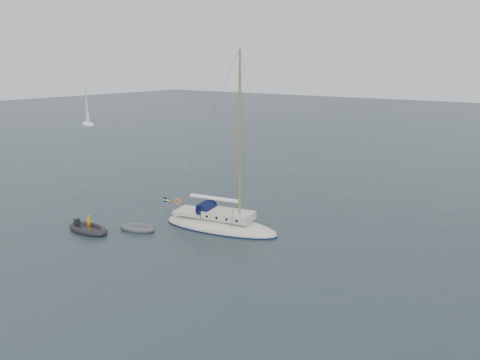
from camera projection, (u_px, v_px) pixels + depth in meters
The scene contains 5 objects.
ground at pixel (241, 250), 33.71m from camera, with size 300.00×300.00×0.00m, color black.
sailboat at pixel (220, 216), 37.64m from camera, with size 10.34×3.10×14.73m.
dinghy at pixel (137, 228), 37.54m from camera, with size 3.09×1.40×0.44m.
rib at pixel (88, 229), 37.28m from camera, with size 4.09×1.86×1.45m.
distant_yacht_a at pixel (87, 107), 101.20m from camera, with size 6.69×3.57×8.86m.
Camera 1 is at (18.45, -25.49, 13.07)m, focal length 35.00 mm.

